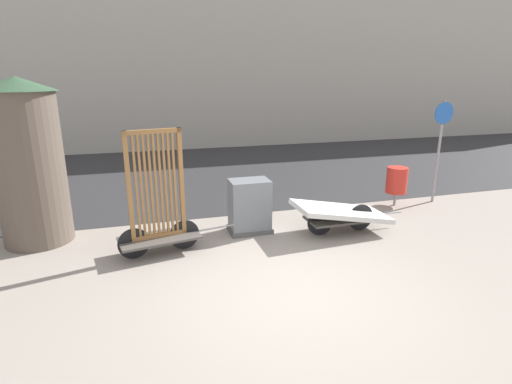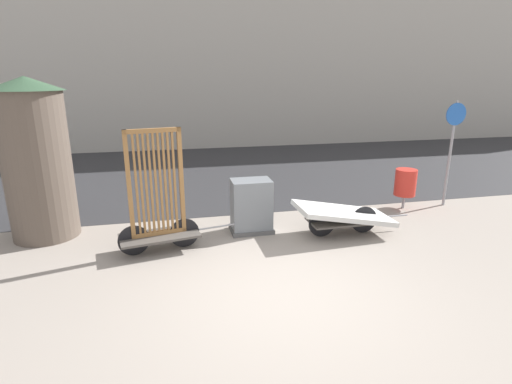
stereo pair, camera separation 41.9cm
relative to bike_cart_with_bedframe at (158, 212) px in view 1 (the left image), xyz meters
The scene contains 9 objects.
ground_plane 2.61m from the bike_cart_with_bedframe, 47.24° to the right, with size 60.00×60.00×0.00m, color gray.
road_strip 6.01m from the bike_cart_with_bedframe, 73.46° to the left, with size 56.00×8.41×0.01m.
building_facade 12.89m from the bike_cart_with_bedframe, 81.89° to the left, with size 48.00×4.00×10.69m.
bike_cart_with_bedframe is the anchor object (origin of this frame).
bike_cart_with_mattress 3.43m from the bike_cart_with_bedframe, ahead, with size 2.28×0.94×0.64m.
utility_cabinet 1.83m from the bike_cart_with_bedframe, 17.47° to the left, with size 0.81×0.58×1.03m.
trash_bin 5.55m from the bike_cart_with_bedframe, 12.16° to the left, with size 0.47×0.47×0.91m.
sign_post 6.63m from the bike_cart_with_bedframe, 10.16° to the left, with size 0.49×0.06×2.41m.
advertising_column 2.52m from the bike_cart_with_bedframe, 150.98° to the left, with size 1.31×1.31×2.93m.
Camera 1 is at (-1.88, -4.66, 2.94)m, focal length 28.00 mm.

